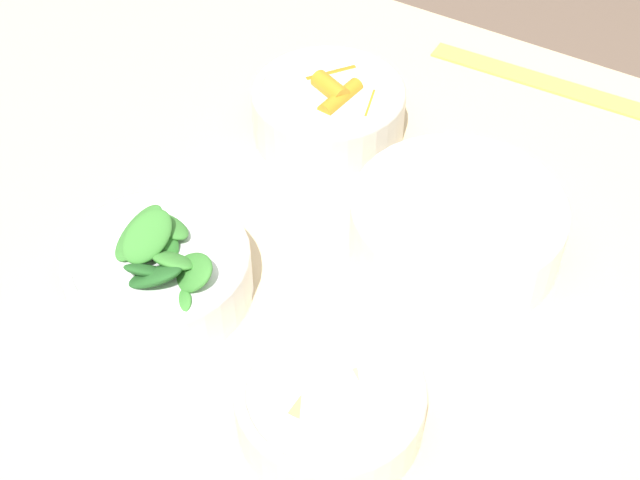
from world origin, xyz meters
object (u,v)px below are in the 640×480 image
at_px(bowl_beans_hotdog, 456,227).
at_px(ruler, 567,89).
at_px(bowl_carrots, 329,109).
at_px(bowl_greens, 159,269).
at_px(bowl_cookies, 330,403).

distance_m(bowl_beans_hotdog, ruler, 0.29).
height_order(bowl_carrots, bowl_greens, bowl_greens).
bearing_deg(bowl_beans_hotdog, bowl_carrots, 155.66).
distance_m(bowl_greens, bowl_beans_hotdog, 0.27).
xyz_separation_m(bowl_greens, bowl_beans_hotdog, (0.20, 0.18, -0.00)).
height_order(bowl_greens, bowl_cookies, bowl_greens).
bearing_deg(bowl_beans_hotdog, ruler, 89.55).
height_order(bowl_greens, ruler, bowl_greens).
bearing_deg(bowl_cookies, ruler, 89.64).
xyz_separation_m(bowl_greens, ruler, (0.20, 0.48, -0.03)).
xyz_separation_m(bowl_beans_hotdog, bowl_cookies, (-0.00, -0.22, -0.00)).
relative_size(bowl_carrots, bowl_greens, 0.98).
relative_size(bowl_greens, bowl_cookies, 1.10).
xyz_separation_m(bowl_carrots, bowl_greens, (-0.01, -0.27, -0.00)).
relative_size(bowl_carrots, bowl_cookies, 1.08).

